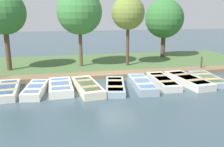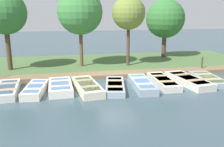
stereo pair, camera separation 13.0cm
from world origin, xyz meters
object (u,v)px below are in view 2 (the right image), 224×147
park_tree_far_left (5,13)px  park_tree_left (80,12)px  rowboat_5 (142,84)px  rowboat_0 (7,90)px  rowboat_6 (163,81)px  rowboat_1 (35,89)px  rowboat_2 (60,87)px  rowboat_4 (115,86)px  rowboat_8 (208,79)px  rowboat_7 (188,80)px  park_tree_right (165,19)px  rowboat_3 (87,87)px  park_tree_center (129,13)px  mooring_post_far (202,64)px

park_tree_far_left → park_tree_left: size_ratio=0.96×
rowboat_5 → park_tree_far_left: (-5.47, -8.08, 3.88)m
rowboat_0 → rowboat_6: bearing=86.3°
rowboat_1 → park_tree_far_left: (-5.27, -2.21, 3.89)m
rowboat_2 → park_tree_left: park_tree_left is taller
rowboat_4 → rowboat_8: bearing=104.6°
park_tree_far_left → park_tree_left: bearing=93.1°
park_tree_far_left → park_tree_left: 5.12m
rowboat_7 → park_tree_right: bearing=160.7°
rowboat_0 → rowboat_2: rowboat_2 is taller
rowboat_3 → rowboat_5: rowboat_3 is taller
rowboat_0 → park_tree_right: bearing=119.4°
park_tree_right → rowboat_5: bearing=-29.9°
rowboat_4 → park_tree_center: 6.88m
rowboat_3 → park_tree_right: size_ratio=0.66×
mooring_post_far → rowboat_7: bearing=-42.0°
rowboat_8 → rowboat_0: bearing=-84.9°
rowboat_3 → rowboat_5: (0.08, 3.11, -0.00)m
rowboat_5 → mooring_post_far: size_ratio=3.16×
rowboat_0 → mooring_post_far: bearing=97.8°
rowboat_8 → park_tree_far_left: (-5.11, -12.48, 3.93)m
rowboat_3 → rowboat_6: 4.56m
rowboat_0 → rowboat_5: (0.39, 7.32, 0.01)m
rowboat_3 → park_tree_center: 7.44m
rowboat_1 → park_tree_far_left: park_tree_far_left is taller
rowboat_2 → rowboat_7: rowboat_2 is taller
rowboat_4 → rowboat_8: 5.97m
rowboat_5 → rowboat_6: rowboat_5 is taller
rowboat_5 → park_tree_right: bearing=154.4°
rowboat_7 → mooring_post_far: 3.75m
rowboat_7 → park_tree_left: (-5.56, -5.94, 3.95)m
rowboat_0 → park_tree_left: 7.96m
rowboat_2 → rowboat_5: size_ratio=0.82×
rowboat_0 → park_tree_center: size_ratio=0.59×
rowboat_4 → rowboat_5: 1.56m
mooring_post_far → park_tree_center: 6.47m
rowboat_6 → park_tree_right: (-7.84, 3.28, 3.36)m
mooring_post_far → park_tree_right: size_ratio=0.21×
rowboat_6 → park_tree_right: bearing=159.7°
rowboat_2 → rowboat_6: rowboat_2 is taller
rowboat_6 → park_tree_left: 8.01m
rowboat_4 → park_tree_left: (-5.73, -1.40, 3.99)m
rowboat_0 → park_tree_center: park_tree_center is taller
rowboat_1 → rowboat_2: bearing=102.3°
rowboat_6 → park_tree_center: park_tree_center is taller
rowboat_1 → rowboat_5: rowboat_5 is taller
mooring_post_far → rowboat_2: bearing=-75.3°
rowboat_0 → park_tree_center: (-4.88, 7.89, 3.87)m
rowboat_2 → mooring_post_far: mooring_post_far is taller
park_tree_far_left → park_tree_center: bearing=88.7°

